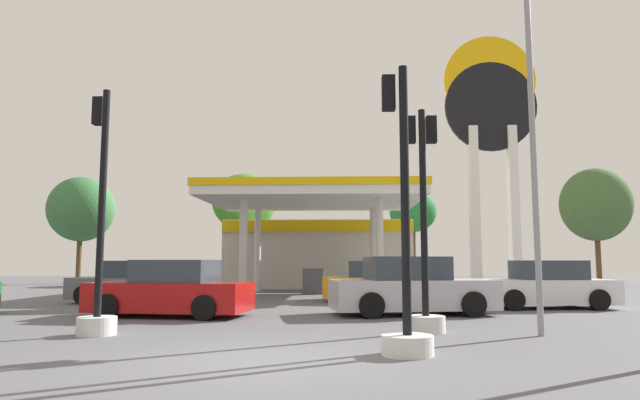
% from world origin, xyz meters
% --- Properties ---
extents(ground_plane, '(90.00, 90.00, 0.00)m').
position_xyz_m(ground_plane, '(0.00, 0.00, 0.00)').
color(ground_plane, '#56565B').
rests_on(ground_plane, ground).
extents(gas_station, '(9.75, 14.28, 4.60)m').
position_xyz_m(gas_station, '(-0.05, 22.29, 2.16)').
color(gas_station, beige).
rests_on(gas_station, ground).
extents(station_pole_sign, '(4.23, 0.56, 11.98)m').
position_xyz_m(station_pole_sign, '(8.17, 17.40, 7.62)').
color(station_pole_sign, white).
rests_on(station_pole_sign, ground).
extents(car_0, '(4.26, 2.42, 1.44)m').
position_xyz_m(car_0, '(-5.97, 10.68, 0.65)').
color(car_0, black).
rests_on(car_0, ground).
extents(car_2, '(4.12, 2.04, 1.44)m').
position_xyz_m(car_2, '(7.33, 9.19, 0.65)').
color(car_2, black).
rests_on(car_2, ground).
extents(car_3, '(4.24, 2.25, 1.45)m').
position_xyz_m(car_3, '(-3.25, 6.26, 0.66)').
color(car_3, black).
rests_on(car_3, ground).
extents(car_4, '(4.54, 2.52, 1.54)m').
position_xyz_m(car_4, '(3.02, 7.00, 0.70)').
color(car_4, black).
rests_on(car_4, ground).
extents(car_5, '(4.20, 2.31, 1.43)m').
position_xyz_m(car_5, '(2.58, 11.64, 0.65)').
color(car_5, black).
rests_on(car_5, ground).
extents(traffic_signal_0, '(0.79, 0.79, 4.51)m').
position_xyz_m(traffic_signal_0, '(2.11, 0.57, 1.20)').
color(traffic_signal_0, silver).
rests_on(traffic_signal_0, ground).
extents(traffic_signal_1, '(0.74, 0.74, 4.85)m').
position_xyz_m(traffic_signal_1, '(-3.60, 2.66, 1.31)').
color(traffic_signal_1, silver).
rests_on(traffic_signal_1, ground).
extents(traffic_signal_3, '(0.77, 0.77, 4.55)m').
position_xyz_m(traffic_signal_3, '(2.83, 3.31, 1.50)').
color(traffic_signal_3, silver).
rests_on(traffic_signal_3, ground).
extents(tree_0, '(4.17, 4.17, 6.85)m').
position_xyz_m(tree_0, '(-15.61, 26.95, 4.75)').
color(tree_0, brown).
rests_on(tree_0, ground).
extents(tree_1, '(4.22, 4.22, 7.19)m').
position_xyz_m(tree_1, '(-5.20, 28.11, 5.29)').
color(tree_1, brown).
rests_on(tree_1, ground).
extents(tree_2, '(2.85, 2.85, 5.64)m').
position_xyz_m(tree_2, '(5.58, 25.82, 4.38)').
color(tree_2, brown).
rests_on(tree_2, ground).
extents(tree_3, '(4.29, 4.29, 7.29)m').
position_xyz_m(tree_3, '(17.25, 27.29, 4.97)').
color(tree_3, brown).
rests_on(tree_3, ground).
extents(corner_streetlamp, '(0.24, 1.48, 7.16)m').
position_xyz_m(corner_streetlamp, '(4.94, 2.64, 4.29)').
color(corner_streetlamp, gray).
rests_on(corner_streetlamp, ground).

